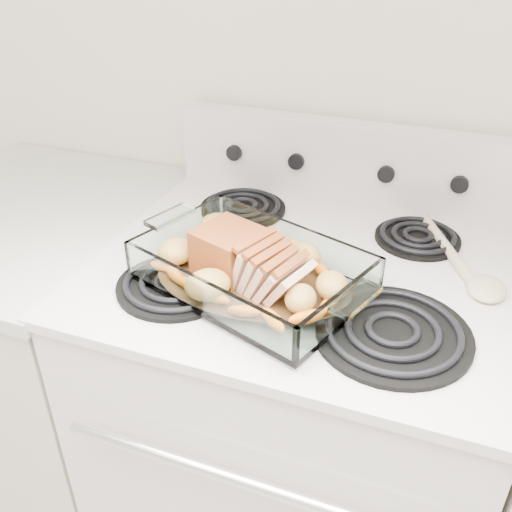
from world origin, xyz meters
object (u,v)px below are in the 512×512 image
(counter_left, at_px, (58,364))
(pork_roast, at_px, (241,260))
(baking_dish, at_px, (252,276))
(electric_range, at_px, (296,427))

(counter_left, bearing_deg, pork_roast, -11.44)
(counter_left, xyz_separation_m, pork_roast, (0.58, -0.12, 0.53))
(counter_left, bearing_deg, baking_dish, -11.06)
(counter_left, bearing_deg, electric_range, 0.10)
(baking_dish, xyz_separation_m, pork_roast, (-0.02, 0.00, 0.03))
(electric_range, xyz_separation_m, baking_dish, (-0.06, -0.12, 0.48))
(electric_range, xyz_separation_m, counter_left, (-0.67, -0.00, -0.02))
(counter_left, distance_m, pork_roast, 0.79)
(counter_left, relative_size, baking_dish, 2.48)
(counter_left, xyz_separation_m, baking_dish, (0.60, -0.12, 0.50))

